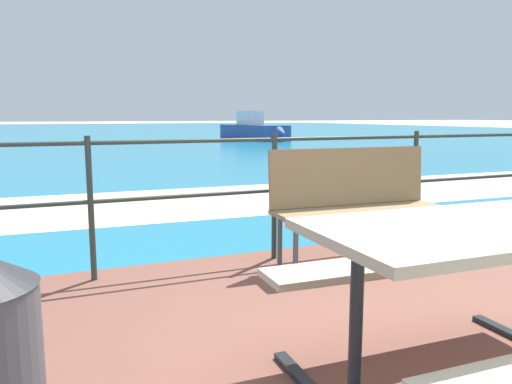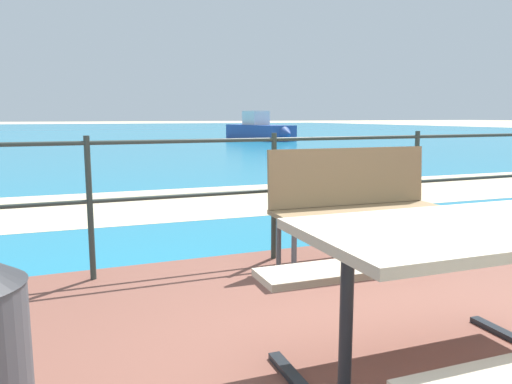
% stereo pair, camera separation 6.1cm
% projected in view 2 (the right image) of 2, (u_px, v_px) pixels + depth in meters
% --- Properties ---
extents(sea_water, '(90.00, 90.00, 0.01)m').
position_uv_depth(sea_water, '(76.00, 132.00, 38.76)').
color(sea_water, teal).
rests_on(sea_water, ground).
extents(beach_strip, '(54.06, 4.51, 0.01)m').
position_uv_depth(beach_strip, '(181.00, 203.00, 7.33)').
color(beach_strip, beige).
rests_on(beach_strip, ground).
extents(picnic_table, '(1.56, 1.40, 0.79)m').
position_uv_depth(picnic_table, '(486.00, 268.00, 2.02)').
color(picnic_table, '#BCAD93').
rests_on(picnic_table, patio_paving).
extents(park_bench, '(1.44, 0.48, 0.95)m').
position_uv_depth(park_bench, '(354.00, 196.00, 4.04)').
color(park_bench, '#8C704C').
rests_on(park_bench, patio_paving).
extents(railing_fence, '(5.94, 0.04, 1.07)m').
position_uv_depth(railing_fence, '(274.00, 180.00, 4.17)').
color(railing_fence, '#2D3833').
rests_on(railing_fence, patio_paving).
extents(boat_near, '(2.24, 5.38, 1.52)m').
position_uv_depth(boat_near, '(260.00, 130.00, 26.56)').
color(boat_near, '#2D478C').
rests_on(boat_near, sea_water).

